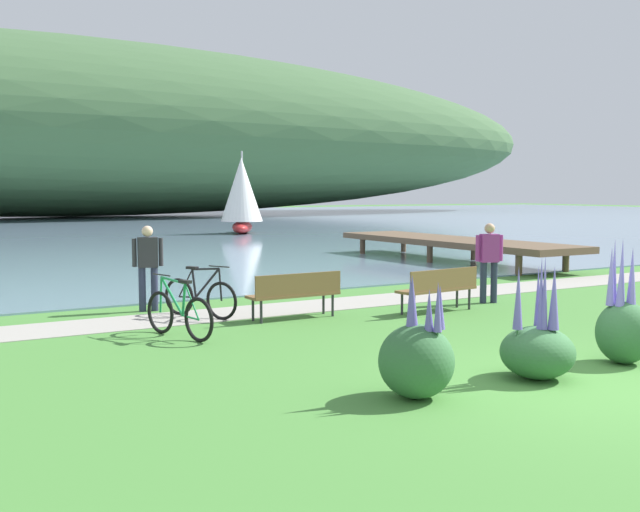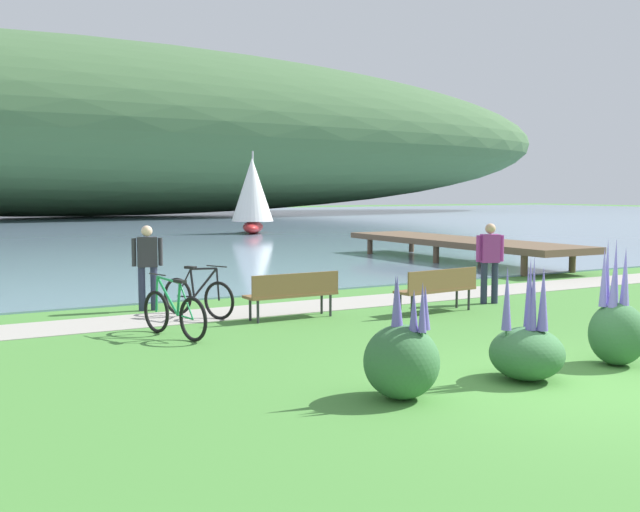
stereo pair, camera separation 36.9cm
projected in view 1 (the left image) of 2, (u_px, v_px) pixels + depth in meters
The scene contains 15 objects.
ground_plane at pixel (587, 384), 9.20m from camera, with size 200.00×200.00×0.00m, color #478438.
bay_water at pixel (10, 225), 51.39m from camera, with size 180.00×80.00×0.04m, color #7A99B2.
distant_hillside at pixel (72, 129), 68.25m from camera, with size 108.03×28.00×16.15m, color #42663D.
shoreline_path at pixel (306, 307), 15.34m from camera, with size 60.00×1.50×0.01m, color #A39E93.
park_bench_near_camera at pixel (296, 292), 13.85m from camera, with size 1.81×0.51×0.88m.
park_bench_further_along at pixel (439, 286), 14.60m from camera, with size 1.84×0.66×0.88m.
bicycle_leaning_near_bench at pixel (179, 314), 12.10m from camera, with size 0.55×1.72×1.01m.
bicycle_beside_path at pixel (200, 297), 14.03m from camera, with size 0.88×1.59×1.01m.
person_at_shoreline at pixel (148, 262), 14.74m from camera, with size 0.60×0.29×1.71m.
person_on_the_grass at pixel (489, 257), 15.83m from camera, with size 0.58×0.34×1.71m.
echium_bush_closest_to_camera at pixel (624, 326), 10.29m from camera, with size 0.77×0.77×1.75m.
echium_bush_beside_closest at pixel (417, 358), 8.55m from camera, with size 0.88×0.88×1.45m.
echium_bush_mid_cluster at pixel (538, 348), 9.46m from camera, with size 0.95×0.95×1.59m.
sailboat_toward_hillside at pixel (242, 195), 41.03m from camera, with size 3.12×3.98×4.59m.
pier_dock at pixel (452, 242), 24.93m from camera, with size 2.40×10.00×0.80m.
Camera 1 is at (-7.43, -6.10, 2.39)m, focal length 41.63 mm.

